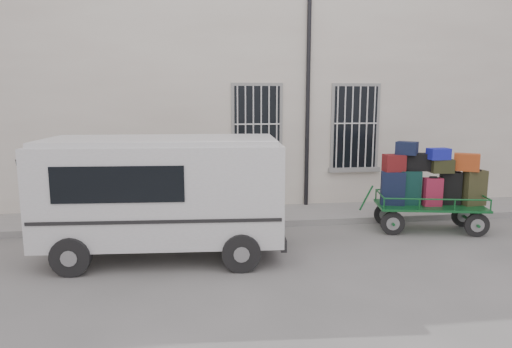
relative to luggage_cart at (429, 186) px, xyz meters
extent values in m
plane|color=#61605C|center=(-3.24, -0.59, -1.05)|extent=(80.00, 80.00, 0.00)
cube|color=beige|center=(-3.24, 4.91, 1.95)|extent=(24.00, 5.00, 6.00)
cylinder|color=black|center=(-2.29, 2.33, 1.75)|extent=(0.11, 0.11, 5.60)
cube|color=black|center=(-3.64, 2.39, 1.20)|extent=(1.20, 0.08, 2.20)
cube|color=gray|center=(-3.64, 2.37, 0.04)|extent=(1.45, 0.22, 0.12)
cube|color=black|center=(-0.94, 2.39, 1.20)|extent=(1.20, 0.08, 2.20)
cube|color=gray|center=(-0.94, 2.37, 0.04)|extent=(1.45, 0.22, 0.12)
cube|color=gray|center=(-3.24, 1.61, -0.98)|extent=(24.00, 1.70, 0.15)
cylinder|color=black|center=(-0.95, -0.22, -0.78)|extent=(0.54, 0.18, 0.54)
cylinder|color=gray|center=(-0.95, -0.22, -0.78)|extent=(0.31, 0.16, 0.30)
cylinder|color=black|center=(-0.77, 0.58, -0.78)|extent=(0.54, 0.18, 0.54)
cylinder|color=gray|center=(-0.77, 0.58, -0.78)|extent=(0.31, 0.16, 0.30)
cylinder|color=black|center=(0.84, -0.62, -0.78)|extent=(0.54, 0.18, 0.54)
cylinder|color=gray|center=(0.84, -0.62, -0.78)|extent=(0.31, 0.16, 0.30)
cylinder|color=black|center=(1.01, 0.18, -0.78)|extent=(0.54, 0.18, 0.54)
cylinder|color=gray|center=(1.01, 0.18, -0.78)|extent=(0.31, 0.16, 0.30)
cube|color=#145927|center=(0.03, -0.02, -0.46)|extent=(2.54, 1.56, 0.05)
cylinder|color=#145927|center=(-1.38, 0.30, -0.30)|extent=(0.31, 0.11, 0.60)
cube|color=black|center=(-0.83, 0.12, -0.05)|extent=(0.57, 0.40, 0.77)
cube|color=black|center=(-0.83, 0.12, 0.35)|extent=(0.23, 0.18, 0.03)
cube|color=#0C2D26|center=(-0.43, 0.08, -0.04)|extent=(0.50, 0.33, 0.78)
cube|color=black|center=(-0.43, 0.08, 0.36)|extent=(0.21, 0.16, 0.03)
cube|color=maroon|center=(0.02, -0.11, -0.11)|extent=(0.41, 0.26, 0.64)
cube|color=black|center=(0.02, -0.11, 0.22)|extent=(0.18, 0.15, 0.03)
cube|color=black|center=(0.51, -0.01, -0.06)|extent=(0.50, 0.35, 0.75)
cube|color=black|center=(0.51, -0.01, 0.34)|extent=(0.20, 0.16, 0.03)
cube|color=#2D3118|center=(1.00, -0.19, -0.03)|extent=(0.51, 0.28, 0.80)
cube|color=black|center=(1.00, -0.19, 0.38)|extent=(0.22, 0.16, 0.03)
cube|color=#541017|center=(-0.79, 0.20, 0.52)|extent=(0.47, 0.35, 0.38)
cube|color=black|center=(-0.25, 0.15, 0.55)|extent=(0.62, 0.45, 0.40)
cube|color=#2B2D16|center=(0.22, -0.06, 0.47)|extent=(0.52, 0.37, 0.31)
cube|color=#99401B|center=(0.77, -0.17, 0.56)|extent=(0.60, 0.52, 0.39)
cube|color=black|center=(-0.52, 0.16, 0.86)|extent=(0.56, 0.54, 0.29)
cube|color=#16219D|center=(0.12, -0.09, 0.75)|extent=(0.48, 0.31, 0.25)
cube|color=silver|center=(-5.94, -0.85, 0.25)|extent=(4.59, 2.26, 1.82)
cube|color=silver|center=(-5.94, -0.85, 1.20)|extent=(4.38, 2.09, 0.10)
cube|color=black|center=(-8.14, -0.69, 0.60)|extent=(0.31, 1.68, 0.76)
cube|color=black|center=(-6.62, -1.77, 0.55)|extent=(2.23, 0.21, 0.63)
cube|color=black|center=(-3.70, -1.02, 0.55)|extent=(0.15, 1.42, 0.56)
cube|color=black|center=(-3.71, -1.02, -0.61)|extent=(0.24, 1.88, 0.22)
cube|color=white|center=(-3.67, -1.02, -0.38)|extent=(0.06, 0.43, 0.12)
cylinder|color=black|center=(-7.47, -1.67, -0.71)|extent=(0.70, 0.27, 0.69)
cylinder|color=black|center=(-7.33, 0.19, -0.71)|extent=(0.70, 0.27, 0.69)
cylinder|color=black|center=(-4.54, -1.89, -0.71)|extent=(0.70, 0.27, 0.69)
cylinder|color=black|center=(-4.40, -0.03, -0.71)|extent=(0.70, 0.27, 0.69)
camera|label=1|loc=(-5.38, -9.55, 1.99)|focal=32.00mm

